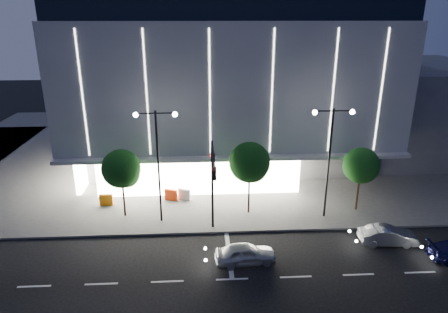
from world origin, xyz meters
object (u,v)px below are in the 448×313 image
car_lead (245,254)px  barrier_a (106,200)px  tree_left (122,171)px  barrier_c (171,195)px  tree_mid (250,164)px  car_second (388,236)px  street_lamp_east (330,148)px  tree_right (361,167)px  street_lamp_west (158,151)px  barrier_b (184,194)px  traffic_mast (213,175)px

car_lead → barrier_a: car_lead is taller
tree_left → car_lead: size_ratio=1.43×
barrier_c → barrier_a: bearing=-153.3°
tree_mid → car_second: bearing=-28.7°
street_lamp_east → tree_right: bearing=18.6°
street_lamp_west → barrier_b: street_lamp_west is taller
street_lamp_west → barrier_b: (1.67, 3.66, -5.31)m
street_lamp_east → barrier_b: 13.04m
traffic_mast → tree_left: (-6.97, 3.68, -0.99)m
street_lamp_east → barrier_b: (-11.33, 3.66, -5.31)m
car_lead → street_lamp_east: bearing=-55.4°
traffic_mast → barrier_b: bearing=110.2°
street_lamp_west → street_lamp_east: size_ratio=1.00×
street_lamp_east → barrier_b: street_lamp_east is taller
street_lamp_east → tree_left: (-15.97, 1.02, -1.92)m
tree_mid → car_second: (9.33, -5.12, -3.67)m
tree_right → car_second: tree_right is taller
traffic_mast → tree_mid: (3.03, 3.68, -0.69)m
street_lamp_east → car_second: street_lamp_east is taller
street_lamp_east → tree_left: street_lamp_east is taller
street_lamp_west → car_second: street_lamp_west is taller
tree_mid → car_second: tree_mid is taller
traffic_mast → barrier_b: 8.04m
street_lamp_west → barrier_b: bearing=65.5°
tree_mid → street_lamp_west: bearing=-171.7°
car_second → tree_mid: bearing=65.4°
tree_mid → tree_left: bearing=-180.0°
tree_mid → barrier_c: tree_mid is taller
traffic_mast → street_lamp_west: (-4.00, 2.66, 0.93)m
barrier_a → barrier_b: bearing=5.5°
tree_left → tree_right: tree_left is taller
street_lamp_west → car_second: size_ratio=2.25×
traffic_mast → car_second: bearing=-6.6°
tree_left → street_lamp_east: bearing=-3.7°
barrier_c → tree_left: bearing=-123.6°
tree_right → barrier_c: size_ratio=5.01×
street_lamp_east → barrier_b: bearing=162.1°
traffic_mast → tree_right: size_ratio=1.28×
street_lamp_east → barrier_a: street_lamp_east is taller
tree_right → car_second: (0.33, -5.12, -3.23)m
street_lamp_east → barrier_b: size_ratio=8.18×
tree_right → traffic_mast: bearing=-163.0°
car_second → street_lamp_west: bearing=80.1°
tree_mid → car_lead: (-1.03, -6.81, -3.65)m
traffic_mast → tree_right: traffic_mast is taller
car_second → barrier_a: size_ratio=3.63×
street_lamp_east → tree_mid: size_ratio=1.46×
tree_right → barrier_c: 16.06m
street_lamp_east → tree_left: bearing=176.3°
car_second → barrier_b: (-14.68, 7.76, -0.01)m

